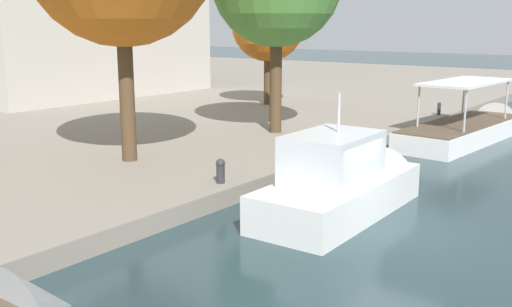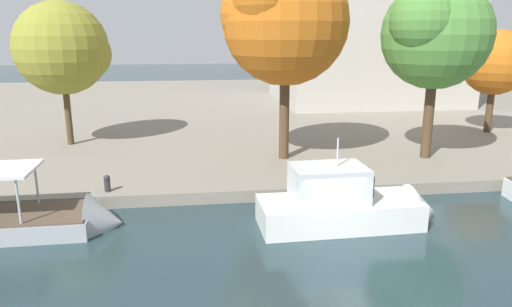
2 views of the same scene
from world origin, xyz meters
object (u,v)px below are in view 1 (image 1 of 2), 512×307
motor_yacht_1 (347,187)px  mooring_bollard_0 (221,170)px  tour_boat_2 (470,132)px  mooring_bollard_1 (439,108)px  tree_0 (267,27)px

motor_yacht_1 → mooring_bollard_0: 4.32m
motor_yacht_1 → tour_boat_2: motor_yacht_1 is taller
tour_boat_2 → mooring_bollard_1: bearing=45.0°
tour_boat_2 → mooring_bollard_1: (3.41, 2.97, 0.64)m
mooring_bollard_0 → tree_0: 21.34m
mooring_bollard_1 → mooring_bollard_0: bearing=179.5°
tree_0 → motor_yacht_1: bearing=-136.9°
tour_boat_2 → tree_0: 15.18m
motor_yacht_1 → mooring_bollard_0: bearing=111.5°
mooring_bollard_0 → tree_0: size_ratio=0.11×
tour_boat_2 → tree_0: tree_0 is taller
mooring_bollard_0 → mooring_bollard_1: bearing=-0.5°
tour_boat_2 → mooring_bollard_0: size_ratio=13.30×
motor_yacht_1 → tree_0: bearing=41.4°
tour_boat_2 → tree_0: size_ratio=1.47×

